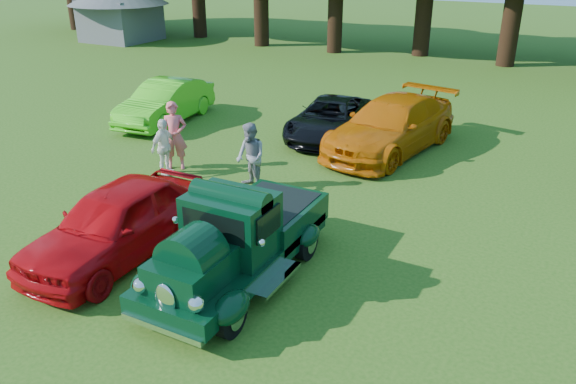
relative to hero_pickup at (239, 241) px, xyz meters
The scene contains 10 objects.
ground 0.86m from the hero_pickup, 166.44° to the right, with size 120.00×120.00×0.00m, color #275112.
hero_pickup is the anchor object (origin of this frame).
red_convertible 2.64m from the hero_pickup, behind, with size 1.77×4.40×1.50m, color #B7070C.
back_car_lime 10.83m from the hero_pickup, 136.19° to the left, with size 1.54×4.42×1.46m, color #40C31A.
back_car_black 8.90m from the hero_pickup, 102.86° to the left, with size 2.06×4.46×1.24m, color black.
back_car_orange 8.26m from the hero_pickup, 88.43° to the left, with size 2.23×5.50×1.59m, color #BE5906.
spectator_pink 6.14m from the hero_pickup, 139.15° to the left, with size 0.70×0.46×1.92m, color #EE6269.
spectator_grey 4.27m from the hero_pickup, 118.26° to the left, with size 0.85×0.66×1.75m, color gray.
spectator_white 5.81m from the hero_pickup, 142.84° to the left, with size 0.92×0.38×1.57m, color white.
gazebo 30.65m from the hero_pickup, 136.90° to the left, with size 6.40×6.40×3.90m.
Camera 1 is at (5.43, -7.59, 5.82)m, focal length 35.00 mm.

